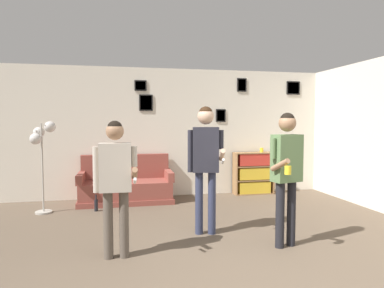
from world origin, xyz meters
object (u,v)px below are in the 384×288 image
Objects in this scene: couch at (126,187)px; floor_lamp at (42,142)px; person_player_foreground_left at (115,175)px; bookshelf at (253,173)px; drinking_cup at (262,150)px; person_watcher_holding_cup at (287,165)px; person_player_foreground_center at (206,155)px; bottle_on_floor at (96,205)px.

floor_lamp reaches higher than couch.
person_player_foreground_left reaches higher than floor_lamp.
person_player_foreground_left is at bearing -133.81° from bookshelf.
person_player_foreground_left reaches higher than drinking_cup.
person_player_foreground_left is 2.09m from person_watcher_holding_cup.
person_player_foreground_center reaches higher than bookshelf.
floor_lamp is (-1.42, -0.57, 0.93)m from couch.
drinking_cup is (3.47, 0.82, 0.85)m from bottle_on_floor.
person_player_foreground_center is 18.80× the size of drinking_cup.
floor_lamp is (-4.16, -0.76, 0.77)m from bookshelf.
person_player_foreground_center is at bearing -44.82° from bottle_on_floor.
person_player_foreground_left is 1.37m from person_player_foreground_center.
person_watcher_holding_cup is (-0.81, -3.10, 0.59)m from bookshelf.
person_watcher_holding_cup is (0.87, -0.69, -0.07)m from person_player_foreground_center.
bottle_on_floor is at bearing 137.40° from person_watcher_holding_cup.
person_player_foreground_center is at bearing -64.37° from couch.
person_player_foreground_left is at bearing -135.61° from drinking_cup.
couch is 2.76m from bookshelf.
couch is at bearing 86.87° from person_player_foreground_left.
couch is 3.02m from drinking_cup.
person_player_foreground_left is at bearing -153.19° from person_player_foreground_center.
floor_lamp is at bearing -158.13° from couch.
floor_lamp is at bearing 146.40° from person_player_foreground_center.
person_player_foreground_center is (2.48, -1.65, -0.11)m from floor_lamp.
person_player_foreground_center is at bearing 26.81° from person_player_foreground_left.
bookshelf is 3.25m from person_watcher_holding_cup.
person_watcher_holding_cup is 17.75× the size of drinking_cup.
bookshelf is at bearing 4.03° from couch.
person_watcher_holding_cup is (2.09, -0.07, 0.07)m from person_player_foreground_left.
person_player_foreground_center is 6.09× the size of bottle_on_floor.
person_player_foreground_center is at bearing -33.60° from floor_lamp.
drinking_cup is at bearing 9.93° from floor_lamp.
person_watcher_holding_cup is 5.75× the size of bottle_on_floor.
bottle_on_floor is (0.88, -0.06, -1.11)m from floor_lamp.
person_player_foreground_left is at bearing -80.27° from bottle_on_floor.
couch reaches higher than bookshelf.
person_player_foreground_center reaches higher than person_watcher_holding_cup.
bookshelf is 3.40m from bottle_on_floor.
person_player_foreground_center is at bearing 141.89° from person_watcher_holding_cup.
floor_lamp is 1.42m from bottle_on_floor.
floor_lamp is at bearing -170.07° from drinking_cup.
bookshelf is 4.22m from person_player_foreground_left.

